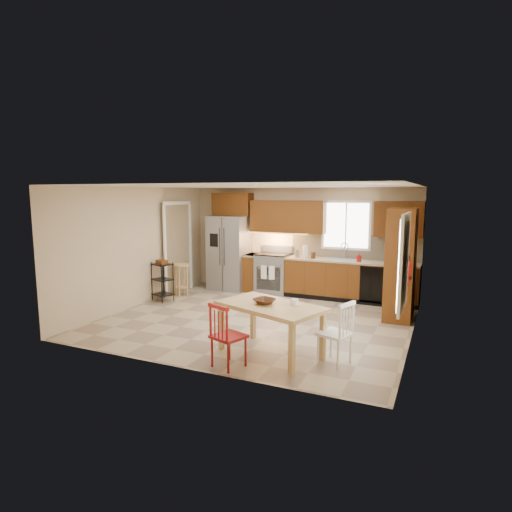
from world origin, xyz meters
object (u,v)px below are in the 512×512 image
object	(u,v)px
pantry	(401,264)
dining_table	(270,330)
chair_red	(229,335)
table_jar	(294,304)
soap_bottle	(359,257)
utility_cart	(163,281)
fire_extinguisher	(407,271)
range_stove	(273,274)
bar_stool	(182,280)
table_bowl	(264,304)
chair_white	(335,332)
refrigerator	(229,253)

from	to	relation	value
pantry	dining_table	bearing A→B (deg)	-119.36
chair_red	table_jar	xyz separation A→B (m)	(0.69, 0.75, 0.34)
soap_bottle	utility_cart	distance (m)	4.34
pantry	utility_cart	size ratio (longest dim) A/B	2.42
fire_extinguisher	table_jar	size ratio (longest dim) A/B	2.80
soap_bottle	utility_cart	size ratio (longest dim) A/B	0.22
range_stove	bar_stool	size ratio (longest dim) A/B	1.22
table_bowl	table_jar	size ratio (longest dim) A/B	2.41
table_bowl	bar_stool	xyz separation A→B (m)	(-3.15, 2.53, -0.38)
utility_cart	pantry	bearing A→B (deg)	29.46
range_stove	table_jar	size ratio (longest dim) A/B	7.15
fire_extinguisher	chair_red	bearing A→B (deg)	-131.79
chair_red	chair_white	bearing A→B (deg)	47.57
range_stove	soap_bottle	xyz separation A→B (m)	(2.03, -0.08, 0.54)
fire_extinguisher	bar_stool	world-z (taller)	fire_extinguisher
chair_red	pantry	bearing A→B (deg)	80.11
table_bowl	fire_extinguisher	bearing A→B (deg)	42.60
soap_bottle	table_jar	size ratio (longest dim) A/B	1.49
fire_extinguisher	chair_white	bearing A→B (deg)	-115.76
table_bowl	table_jar	world-z (taller)	table_jar
dining_table	chair_white	bearing A→B (deg)	22.29
bar_stool	utility_cart	xyz separation A→B (m)	(-0.14, -0.53, 0.06)
fire_extinguisher	chair_red	distance (m)	3.20
table_jar	refrigerator	bearing A→B (deg)	129.34
chair_white	bar_stool	world-z (taller)	chair_white
refrigerator	chair_red	size ratio (longest dim) A/B	2.02
range_stove	dining_table	bearing A→B (deg)	-68.87
chair_red	table_jar	distance (m)	1.07
chair_white	bar_stool	size ratio (longest dim) A/B	1.20
chair_red	bar_stool	bearing A→B (deg)	151.66
pantry	chair_red	distance (m)	3.93
dining_table	bar_stool	bearing A→B (deg)	161.40
pantry	dining_table	world-z (taller)	pantry
soap_bottle	bar_stool	size ratio (longest dim) A/B	0.25
range_stove	table_bowl	bearing A→B (deg)	-70.17
fire_extinguisher	soap_bottle	bearing A→B (deg)	120.53
refrigerator	dining_table	distance (m)	4.52
table_jar	table_bowl	bearing A→B (deg)	-167.47
fire_extinguisher	utility_cart	xyz separation A→B (m)	(-5.13, 0.30, -0.67)
range_stove	fire_extinguisher	world-z (taller)	fire_extinguisher
pantry	table_bowl	world-z (taller)	pantry
soap_bottle	bar_stool	bearing A→B (deg)	-163.84
table_jar	chair_red	bearing A→B (deg)	-132.58
table_jar	bar_stool	xyz separation A→B (m)	(-3.58, 2.43, -0.41)
table_jar	range_stove	bearing A→B (deg)	116.06
range_stove	table_bowl	distance (m)	3.97
soap_bottle	chair_white	bearing A→B (deg)	-84.29
range_stove	utility_cart	size ratio (longest dim) A/B	1.06
fire_extinguisher	table_bowl	xyz separation A→B (m)	(-1.84, -1.69, -0.34)
utility_cart	table_jar	bearing A→B (deg)	-6.14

